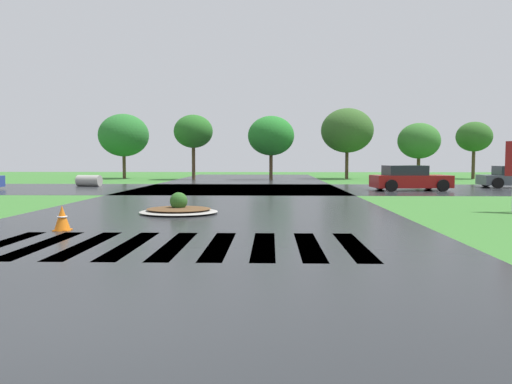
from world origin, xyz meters
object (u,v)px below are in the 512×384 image
(median_island, at_px, (179,209))
(car_dark_suv, at_px, (409,179))
(traffic_cone, at_px, (62,218))
(drainage_pipe_stack, at_px, (89,181))

(median_island, xyz_separation_m, car_dark_suv, (10.47, 11.95, 0.51))
(car_dark_suv, bearing_deg, median_island, -136.95)
(median_island, bearing_deg, traffic_cone, -118.75)
(median_island, relative_size, car_dark_suv, 0.58)
(car_dark_suv, distance_m, traffic_cone, 20.24)
(median_island, bearing_deg, car_dark_suv, 48.77)
(car_dark_suv, height_order, drainage_pipe_stack, car_dark_suv)
(median_island, height_order, traffic_cone, median_island)
(median_island, relative_size, drainage_pipe_stack, 1.56)
(car_dark_suv, xyz_separation_m, traffic_cone, (-12.60, -15.84, -0.34))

